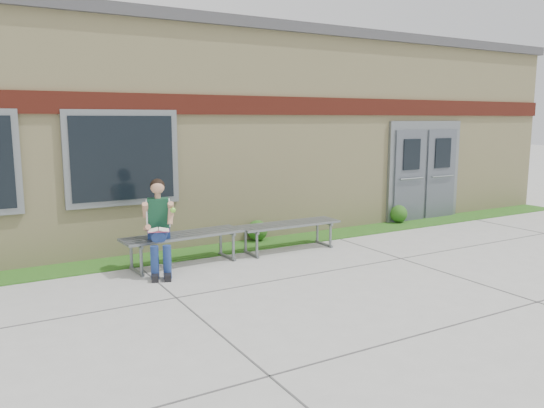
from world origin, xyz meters
TOP-DOWN VIEW (x-y plane):
  - ground at (0.00, 0.00)m, footprint 80.00×80.00m
  - grass_strip at (0.00, 2.60)m, footprint 16.00×0.80m
  - school_building at (-0.00, 5.99)m, footprint 16.20×6.22m
  - bench_left at (-2.33, 1.97)m, footprint 2.02×0.69m
  - bench_right at (-0.33, 1.97)m, footprint 1.92×0.55m
  - girl at (-2.80, 1.76)m, footprint 0.57×0.89m
  - shrub_mid at (-0.50, 2.85)m, footprint 0.40×0.40m
  - shrub_east at (3.14, 2.85)m, footprint 0.40×0.40m

SIDE VIEW (x-z plane):
  - ground at x=0.00m, z-range 0.00..0.00m
  - grass_strip at x=0.00m, z-range 0.00..0.02m
  - shrub_mid at x=-0.50m, z-range 0.02..0.42m
  - shrub_east at x=3.14m, z-range 0.02..0.42m
  - bench_right at x=-0.33m, z-range 0.14..0.63m
  - bench_left at x=-2.33m, z-range 0.14..0.66m
  - girl at x=-2.80m, z-range 0.05..1.49m
  - school_building at x=0.00m, z-range 0.00..4.20m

